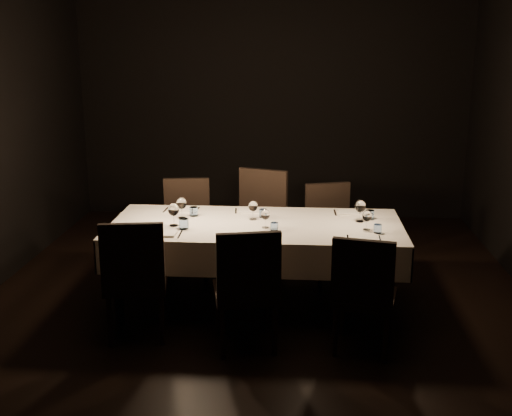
# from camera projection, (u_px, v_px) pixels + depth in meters

# --- Properties ---
(room) EXTENTS (5.01, 6.01, 3.01)m
(room) POSITION_uv_depth(u_px,v_px,m) (256.00, 139.00, 5.36)
(room) COLOR black
(room) RESTS_ON ground
(dining_table) EXTENTS (2.52, 1.12, 0.76)m
(dining_table) POSITION_uv_depth(u_px,v_px,m) (256.00, 232.00, 5.57)
(dining_table) COLOR black
(dining_table) RESTS_ON ground
(chair_near_left) EXTENTS (0.54, 0.54, 0.99)m
(chair_near_left) POSITION_uv_depth(u_px,v_px,m) (135.00, 275.00, 4.96)
(chair_near_left) COLOR black
(chair_near_left) RESTS_ON ground
(place_setting_near_left) EXTENTS (0.36, 0.42, 0.20)m
(place_setting_near_left) POSITION_uv_depth(u_px,v_px,m) (172.00, 220.00, 5.36)
(place_setting_near_left) COLOR white
(place_setting_near_left) RESTS_ON dining_table
(chair_near_center) EXTENTS (0.56, 0.56, 0.98)m
(chair_near_center) POSITION_uv_depth(u_px,v_px,m) (247.00, 285.00, 4.78)
(chair_near_center) COLOR black
(chair_near_center) RESTS_ON ground
(place_setting_near_center) EXTENTS (0.29, 0.39, 0.16)m
(place_setting_near_center) POSITION_uv_depth(u_px,v_px,m) (265.00, 224.00, 5.32)
(place_setting_near_center) COLOR white
(place_setting_near_center) RESTS_ON dining_table
(chair_near_right) EXTENTS (0.54, 0.54, 0.94)m
(chair_near_right) POSITION_uv_depth(u_px,v_px,m) (364.00, 290.00, 4.74)
(chair_near_right) COLOR black
(chair_near_right) RESTS_ON ground
(place_setting_near_right) EXTENTS (0.30, 0.39, 0.17)m
(place_setting_near_right) POSITION_uv_depth(u_px,v_px,m) (369.00, 226.00, 5.26)
(place_setting_near_right) COLOR white
(place_setting_near_right) RESTS_ON dining_table
(chair_far_left) EXTENTS (0.51, 0.51, 0.95)m
(chair_far_left) POSITION_uv_depth(u_px,v_px,m) (187.00, 222.00, 6.42)
(chair_far_left) COLOR black
(chair_far_left) RESTS_ON ground
(place_setting_far_left) EXTENTS (0.34, 0.41, 0.19)m
(place_setting_far_left) POSITION_uv_depth(u_px,v_px,m) (184.00, 207.00, 5.78)
(place_setting_far_left) COLOR white
(place_setting_far_left) RESTS_ON dining_table
(chair_far_center) EXTENTS (0.64, 0.64, 1.05)m
(chair_far_center) POSITION_uv_depth(u_px,v_px,m) (258.00, 219.00, 6.36)
(chair_far_center) COLOR black
(chair_far_center) RESTS_ON ground
(place_setting_far_center) EXTENTS (0.31, 0.40, 0.17)m
(place_setting_far_center) POSITION_uv_depth(u_px,v_px,m) (254.00, 209.00, 5.74)
(place_setting_far_center) COLOR white
(place_setting_far_center) RESTS_ON dining_table
(chair_far_right) EXTENTS (0.56, 0.56, 0.93)m
(chair_far_right) POSITION_uv_depth(u_px,v_px,m) (330.00, 227.00, 6.29)
(chair_far_right) COLOR black
(chair_far_right) RESTS_ON ground
(place_setting_far_right) EXTENTS (0.35, 0.41, 0.19)m
(place_setting_far_right) POSITION_uv_depth(u_px,v_px,m) (360.00, 210.00, 5.68)
(place_setting_far_right) COLOR white
(place_setting_far_right) RESTS_ON dining_table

